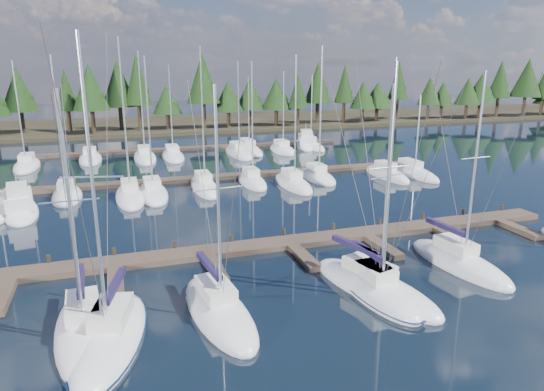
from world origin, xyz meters
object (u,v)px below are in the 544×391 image
object	(u,v)px
main_dock	(292,245)
motor_yacht_right	(306,144)
front_sailboat_0	(85,330)
motor_yacht_left	(20,208)
front_sailboat_4	(378,291)
front_sailboat_3	(374,287)
front_sailboat_1	(111,337)
front_sailboat_5	(459,262)
front_sailboat_2	(219,311)

from	to	relation	value
main_dock	motor_yacht_right	distance (m)	42.80
front_sailboat_0	motor_yacht_left	size ratio (longest dim) A/B	1.38
front_sailboat_4	front_sailboat_3	bearing A→B (deg)	81.39
front_sailboat_1	front_sailboat_5	distance (m)	21.52
front_sailboat_2	front_sailboat_5	bearing A→B (deg)	4.71
front_sailboat_5	front_sailboat_2	bearing A→B (deg)	-175.29
front_sailboat_0	front_sailboat_2	xyz separation A→B (m)	(6.54, -0.15, 0.00)
front_sailboat_1	front_sailboat_3	size ratio (longest dim) A/B	1.18
front_sailboat_0	front_sailboat_1	world-z (taller)	front_sailboat_1
front_sailboat_3	front_sailboat_4	distance (m)	0.60
front_sailboat_5	main_dock	bearing A→B (deg)	144.90
front_sailboat_3	front_sailboat_5	world-z (taller)	front_sailboat_5
front_sailboat_1	front_sailboat_4	distance (m)	14.35
front_sailboat_2	front_sailboat_0	bearing A→B (deg)	178.72
front_sailboat_5	motor_yacht_right	size ratio (longest dim) A/B	1.40
main_dock	motor_yacht_right	world-z (taller)	motor_yacht_right
front_sailboat_1	front_sailboat_4	world-z (taller)	front_sailboat_1
front_sailboat_1	front_sailboat_2	bearing A→B (deg)	9.55
front_sailboat_3	front_sailboat_1	bearing A→B (deg)	-176.64
front_sailboat_2	motor_yacht_left	world-z (taller)	front_sailboat_2
front_sailboat_0	front_sailboat_2	bearing A→B (deg)	-1.28
front_sailboat_3	front_sailboat_4	xyz separation A→B (m)	(-0.09, -0.59, 0.01)
front_sailboat_3	front_sailboat_5	xyz separation A→B (m)	(6.97, 1.38, 0.01)
front_sailboat_0	front_sailboat_3	bearing A→B (deg)	-0.73
front_sailboat_3	front_sailboat_5	size ratio (longest dim) A/B	0.96
front_sailboat_1	motor_yacht_left	xyz separation A→B (m)	(-7.34, 23.79, 0.20)
front_sailboat_3	motor_yacht_left	bearing A→B (deg)	133.51
front_sailboat_2	motor_yacht_left	bearing A→B (deg)	118.99
motor_yacht_left	front_sailboat_3	bearing A→B (deg)	-46.49
motor_yacht_left	motor_yacht_right	xyz separation A→B (m)	(36.75, 24.06, 0.01)
front_sailboat_5	motor_yacht_right	bearing A→B (deg)	80.05
front_sailboat_0	front_sailboat_5	xyz separation A→B (m)	(22.60, 1.18, 0.01)
front_sailboat_0	front_sailboat_3	world-z (taller)	front_sailboat_3
front_sailboat_2	front_sailboat_5	world-z (taller)	front_sailboat_5
front_sailboat_1	front_sailboat_3	bearing A→B (deg)	3.36
front_sailboat_1	front_sailboat_3	world-z (taller)	front_sailboat_1
front_sailboat_3	front_sailboat_5	distance (m)	7.10
front_sailboat_2	main_dock	bearing A→B (deg)	47.89
front_sailboat_1	front_sailboat_0	bearing A→B (deg)	138.81
front_sailboat_0	front_sailboat_2	size ratio (longest dim) A/B	0.99
main_dock	front_sailboat_2	distance (m)	10.40
front_sailboat_4	front_sailboat_5	bearing A→B (deg)	15.60
main_dock	motor_yacht_left	size ratio (longest dim) A/B	4.85
main_dock	front_sailboat_5	bearing A→B (deg)	-35.10
main_dock	front_sailboat_1	size ratio (longest dim) A/B	2.98
main_dock	front_sailboat_0	distance (m)	15.48
front_sailboat_0	front_sailboat_1	xyz separation A→B (m)	(1.19, -1.05, 0.01)
front_sailboat_2	front_sailboat_3	bearing A→B (deg)	-0.33
front_sailboat_0	motor_yacht_right	size ratio (longest dim) A/B	1.34
front_sailboat_5	motor_yacht_left	xyz separation A→B (m)	(-28.75, 21.56, 0.19)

